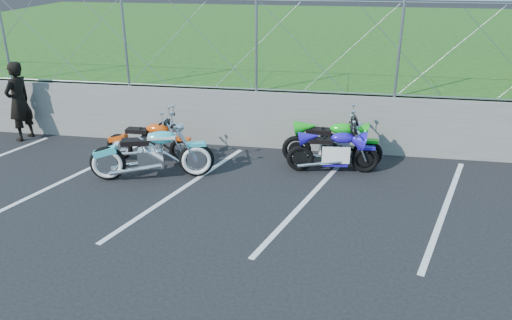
% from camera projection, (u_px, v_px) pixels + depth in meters
% --- Properties ---
extents(ground, '(90.00, 90.00, 0.00)m').
position_uv_depth(ground, '(166.00, 213.00, 8.61)').
color(ground, black).
rests_on(ground, ground).
extents(retaining_wall, '(30.00, 0.22, 1.30)m').
position_uv_depth(retaining_wall, '(214.00, 117.00, 11.55)').
color(retaining_wall, slate).
rests_on(retaining_wall, ground).
extents(grass_field, '(30.00, 20.00, 1.30)m').
position_uv_depth(grass_field, '(273.00, 45.00, 20.65)').
color(grass_field, '#1E4A13').
rests_on(grass_field, ground).
extents(chain_link_fence, '(28.00, 0.03, 2.00)m').
position_uv_depth(chain_link_fence, '(211.00, 45.00, 10.92)').
color(chain_link_fence, gray).
rests_on(chain_link_fence, retaining_wall).
extents(parking_lines, '(18.29, 4.31, 0.01)m').
position_uv_depth(parking_lines, '(245.00, 193.00, 9.33)').
color(parking_lines, silver).
rests_on(parking_lines, ground).
extents(cruiser_turquoise, '(2.37, 0.88, 1.21)m').
position_uv_depth(cruiser_turquoise, '(154.00, 155.00, 9.79)').
color(cruiser_turquoise, black).
rests_on(cruiser_turquoise, ground).
extents(naked_orange, '(2.00, 0.68, 1.00)m').
position_uv_depth(naked_orange, '(152.00, 143.00, 10.58)').
color(naked_orange, black).
rests_on(naked_orange, ground).
extents(sportbike_green, '(2.09, 0.75, 1.08)m').
position_uv_depth(sportbike_green, '(333.00, 145.00, 10.37)').
color(sportbike_green, black).
rests_on(sportbike_green, ground).
extents(sportbike_blue, '(1.87, 0.67, 0.97)m').
position_uv_depth(sportbike_blue, '(334.00, 153.00, 10.09)').
color(sportbike_blue, black).
rests_on(sportbike_blue, ground).
extents(person_standing, '(0.57, 0.76, 1.87)m').
position_uv_depth(person_standing, '(19.00, 101.00, 11.71)').
color(person_standing, black).
rests_on(person_standing, ground).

